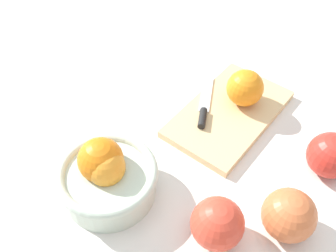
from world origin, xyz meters
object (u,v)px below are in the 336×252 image
at_px(apple_front_left_3, 217,224).
at_px(apple_front_right_2, 330,155).
at_px(orange_on_board, 245,88).
at_px(knife, 204,107).
at_px(bowl, 107,175).
at_px(apple_front_left_2, 289,215).
at_px(cutting_board, 229,114).

bearing_deg(apple_front_left_3, apple_front_right_2, -24.19).
relative_size(orange_on_board, knife, 0.48).
xyz_separation_m(bowl, apple_front_left_2, (0.09, -0.27, -0.00)).
height_order(cutting_board, apple_front_left_3, apple_front_left_3).
distance_m(cutting_board, apple_front_left_2, 0.25).
distance_m(knife, apple_front_left_2, 0.27).
bearing_deg(apple_front_left_3, orange_on_board, 18.41).
bearing_deg(bowl, knife, -10.00).
bearing_deg(cutting_board, orange_on_board, -13.78).
bearing_deg(apple_front_left_2, apple_front_right_2, -6.06).
distance_m(bowl, cutting_board, 0.28).
bearing_deg(orange_on_board, apple_front_right_2, -107.35).
bearing_deg(knife, bowl, 170.00).
bearing_deg(apple_front_right_2, knife, 90.03).
relative_size(cutting_board, orange_on_board, 3.59).
distance_m(orange_on_board, apple_front_left_2, 0.27).
distance_m(apple_front_left_3, apple_front_right_2, 0.24).
bearing_deg(apple_front_right_2, cutting_board, 83.94).
bearing_deg(knife, cutting_board, -64.36).
relative_size(cutting_board, apple_front_right_2, 3.25).
relative_size(orange_on_board, apple_front_right_2, 0.91).
xyz_separation_m(bowl, knife, (0.24, -0.04, -0.02)).
relative_size(cutting_board, apple_front_left_3, 3.20).
distance_m(orange_on_board, apple_front_left_3, 0.29).
distance_m(cutting_board, knife, 0.05).
height_order(cutting_board, knife, knife).
bearing_deg(apple_front_left_2, apple_front_left_3, 130.70).
bearing_deg(apple_front_right_2, apple_front_left_3, 155.81).
xyz_separation_m(orange_on_board, apple_front_right_2, (-0.06, -0.19, -0.01)).
bearing_deg(apple_front_left_3, bowl, 97.55).
bearing_deg(bowl, apple_front_left_2, -70.54).
bearing_deg(cutting_board, bowl, 161.73).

